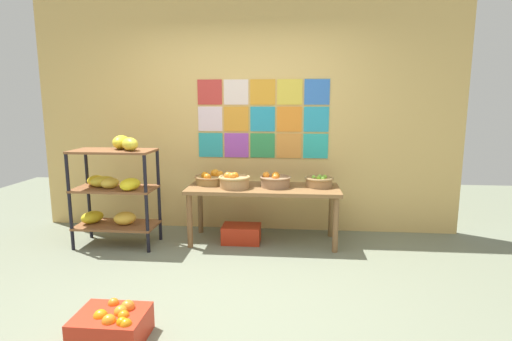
{
  "coord_description": "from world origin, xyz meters",
  "views": [
    {
      "loc": [
        0.57,
        -3.04,
        1.58
      ],
      "look_at": [
        0.2,
        1.07,
        0.86
      ],
      "focal_mm": 28.06,
      "sensor_mm": 36.0,
      "label": 1
    }
  ],
  "objects_px": {
    "fruit_basket_centre": "(319,181)",
    "fruit_basket_left": "(275,180)",
    "display_table": "(263,193)",
    "produce_crate_under_table": "(241,234)",
    "banana_shelf_unit": "(115,185)",
    "orange_crate_foreground": "(112,325)",
    "fruit_basket_right": "(211,178)",
    "fruit_basket_back_right": "(234,181)"
  },
  "relations": [
    {
      "from": "fruit_basket_centre",
      "to": "fruit_basket_back_right",
      "type": "distance_m",
      "value": 0.95
    },
    {
      "from": "fruit_basket_centre",
      "to": "display_table",
      "type": "bearing_deg",
      "value": -172.47
    },
    {
      "from": "fruit_basket_centre",
      "to": "orange_crate_foreground",
      "type": "height_order",
      "value": "fruit_basket_centre"
    },
    {
      "from": "fruit_basket_back_right",
      "to": "fruit_basket_left",
      "type": "height_order",
      "value": "fruit_basket_back_right"
    },
    {
      "from": "banana_shelf_unit",
      "to": "fruit_basket_centre",
      "type": "height_order",
      "value": "banana_shelf_unit"
    },
    {
      "from": "produce_crate_under_table",
      "to": "fruit_basket_centre",
      "type": "bearing_deg",
      "value": 8.39
    },
    {
      "from": "fruit_basket_back_right",
      "to": "orange_crate_foreground",
      "type": "xyz_separation_m",
      "value": [
        -0.54,
        -1.94,
        -0.61
      ]
    },
    {
      "from": "fruit_basket_centre",
      "to": "fruit_basket_left",
      "type": "height_order",
      "value": "fruit_basket_left"
    },
    {
      "from": "fruit_basket_left",
      "to": "fruit_basket_right",
      "type": "xyz_separation_m",
      "value": [
        -0.74,
        0.09,
        -0.01
      ]
    },
    {
      "from": "fruit_basket_left",
      "to": "orange_crate_foreground",
      "type": "bearing_deg",
      "value": -116.11
    },
    {
      "from": "display_table",
      "to": "produce_crate_under_table",
      "type": "distance_m",
      "value": 0.53
    },
    {
      "from": "fruit_basket_centre",
      "to": "fruit_basket_right",
      "type": "bearing_deg",
      "value": 178.46
    },
    {
      "from": "fruit_basket_centre",
      "to": "fruit_basket_left",
      "type": "bearing_deg",
      "value": -172.84
    },
    {
      "from": "fruit_basket_left",
      "to": "produce_crate_under_table",
      "type": "xyz_separation_m",
      "value": [
        -0.37,
        -0.07,
        -0.61
      ]
    },
    {
      "from": "display_table",
      "to": "fruit_basket_centre",
      "type": "xyz_separation_m",
      "value": [
        0.62,
        0.08,
        0.14
      ]
    },
    {
      "from": "produce_crate_under_table",
      "to": "banana_shelf_unit",
      "type": "bearing_deg",
      "value": -171.98
    },
    {
      "from": "orange_crate_foreground",
      "to": "fruit_basket_back_right",
      "type": "bearing_deg",
      "value": 74.46
    },
    {
      "from": "fruit_basket_back_right",
      "to": "fruit_basket_right",
      "type": "relative_size",
      "value": 0.94
    },
    {
      "from": "fruit_basket_right",
      "to": "produce_crate_under_table",
      "type": "bearing_deg",
      "value": -23.61
    },
    {
      "from": "fruit_basket_back_right",
      "to": "produce_crate_under_table",
      "type": "xyz_separation_m",
      "value": [
        0.08,
        0.02,
        -0.62
      ]
    },
    {
      "from": "display_table",
      "to": "fruit_basket_left",
      "type": "bearing_deg",
      "value": 8.9
    },
    {
      "from": "fruit_basket_centre",
      "to": "orange_crate_foreground",
      "type": "relative_size",
      "value": 0.7
    },
    {
      "from": "banana_shelf_unit",
      "to": "fruit_basket_left",
      "type": "distance_m",
      "value": 1.76
    },
    {
      "from": "banana_shelf_unit",
      "to": "fruit_basket_right",
      "type": "relative_size",
      "value": 3.25
    },
    {
      "from": "fruit_basket_centre",
      "to": "produce_crate_under_table",
      "type": "xyz_separation_m",
      "value": [
        -0.87,
        -0.13,
        -0.6
      ]
    },
    {
      "from": "fruit_basket_left",
      "to": "orange_crate_foreground",
      "type": "distance_m",
      "value": 2.33
    },
    {
      "from": "fruit_basket_centre",
      "to": "fruit_basket_back_right",
      "type": "height_order",
      "value": "fruit_basket_back_right"
    },
    {
      "from": "display_table",
      "to": "fruit_basket_back_right",
      "type": "xyz_separation_m",
      "value": [
        -0.32,
        -0.06,
        0.15
      ]
    },
    {
      "from": "banana_shelf_unit",
      "to": "fruit_basket_back_right",
      "type": "relative_size",
      "value": 3.45
    },
    {
      "from": "fruit_basket_right",
      "to": "produce_crate_under_table",
      "type": "xyz_separation_m",
      "value": [
        0.37,
        -0.16,
        -0.6
      ]
    },
    {
      "from": "display_table",
      "to": "fruit_basket_centre",
      "type": "distance_m",
      "value": 0.64
    },
    {
      "from": "banana_shelf_unit",
      "to": "produce_crate_under_table",
      "type": "relative_size",
      "value": 2.84
    },
    {
      "from": "fruit_basket_centre",
      "to": "fruit_basket_right",
      "type": "xyz_separation_m",
      "value": [
        -1.23,
        0.03,
        -0.0
      ]
    },
    {
      "from": "fruit_basket_back_right",
      "to": "orange_crate_foreground",
      "type": "height_order",
      "value": "fruit_basket_back_right"
    },
    {
      "from": "banana_shelf_unit",
      "to": "fruit_basket_back_right",
      "type": "xyz_separation_m",
      "value": [
        1.29,
        0.18,
        0.03
      ]
    },
    {
      "from": "display_table",
      "to": "produce_crate_under_table",
      "type": "height_order",
      "value": "display_table"
    },
    {
      "from": "fruit_basket_centre",
      "to": "produce_crate_under_table",
      "type": "relative_size",
      "value": 0.76
    },
    {
      "from": "banana_shelf_unit",
      "to": "fruit_basket_back_right",
      "type": "height_order",
      "value": "banana_shelf_unit"
    },
    {
      "from": "banana_shelf_unit",
      "to": "fruit_basket_centre",
      "type": "xyz_separation_m",
      "value": [
        2.23,
        0.32,
        0.02
      ]
    },
    {
      "from": "orange_crate_foreground",
      "to": "display_table",
      "type": "bearing_deg",
      "value": 66.73
    },
    {
      "from": "banana_shelf_unit",
      "to": "fruit_basket_right",
      "type": "height_order",
      "value": "banana_shelf_unit"
    },
    {
      "from": "fruit_basket_back_right",
      "to": "fruit_basket_left",
      "type": "distance_m",
      "value": 0.46
    }
  ]
}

